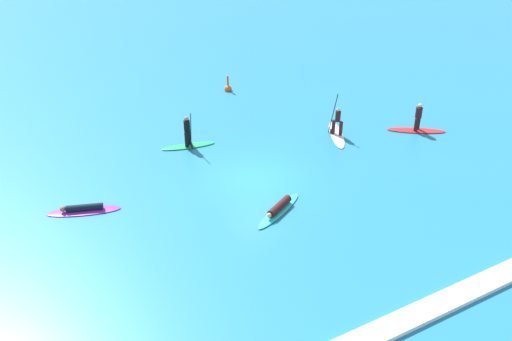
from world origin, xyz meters
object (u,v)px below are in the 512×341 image
Objects in this scene: surfer_on_teal_board at (279,209)px; surfer_on_white_board at (337,129)px; surfer_on_green_board at (188,139)px; surfer_on_red_board at (417,124)px; surfer_on_purple_board at (83,209)px; marker_buoy at (228,88)px.

surfer_on_teal_board is 1.00× the size of surfer_on_white_board.
surfer_on_green_board is 0.92× the size of surfer_on_white_board.
surfer_on_white_board is at bearing 12.00° from surfer_on_red_board.
surfer_on_purple_board is at bearing -140.13° from surfer_on_green_board.
surfer_on_green_board is at bearing 13.71° from surfer_on_red_board.
surfer_on_white_board reaches higher than surfer_on_green_board.
marker_buoy is at bearing 60.25° from surfer_on_green_board.
surfer_on_purple_board is 14.54m from marker_buoy.
surfer_on_red_board is at bearing -7.86° from surfer_on_green_board.
surfer_on_purple_board is at bearing -56.95° from surfer_on_teal_board.
marker_buoy is (5.18, 5.56, -0.32)m from surfer_on_green_board.
surfer_on_red_board is at bearing -86.36° from surfer_on_white_board.
surfer_on_purple_board is 2.90× the size of marker_buoy.
surfer_on_green_board is 7.61m from marker_buoy.
surfer_on_green_board reaches higher than surfer_on_teal_board.
surfer_on_red_board is 2.69× the size of marker_buoy.
surfer_on_teal_board is at bearing 152.17° from surfer_on_white_board.
surfer_on_teal_board reaches higher than surfer_on_purple_board.
marker_buoy is (4.15, 12.96, 0.00)m from surfer_on_teal_board.
surfer_on_purple_board is at bearing 30.80° from surfer_on_red_board.
surfer_on_green_board is 0.96× the size of surfer_on_red_board.
surfer_on_purple_board is 1.03× the size of surfer_on_white_board.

